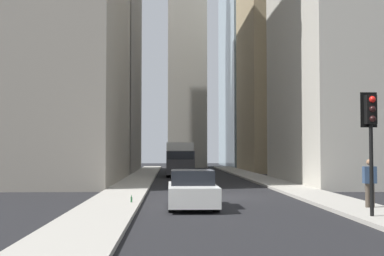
{
  "coord_description": "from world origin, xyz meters",
  "views": [
    {
      "loc": [
        -24.36,
        2.24,
        2.14
      ],
      "look_at": [
        15.41,
        0.57,
        3.87
      ],
      "focal_mm": 49.28,
      "sensor_mm": 36.0,
      "label": 1
    }
  ],
  "objects_px": {
    "sedan_white": "(192,190)",
    "pedestrian": "(370,181)",
    "delivery_truck": "(180,159)",
    "traffic_light_foreground": "(371,125)",
    "discarded_bottle": "(131,200)"
  },
  "relations": [
    {
      "from": "sedan_white",
      "to": "traffic_light_foreground",
      "type": "distance_m",
      "value": 6.97
    },
    {
      "from": "pedestrian",
      "to": "discarded_bottle",
      "type": "bearing_deg",
      "value": 75.71
    },
    {
      "from": "traffic_light_foreground",
      "to": "discarded_bottle",
      "type": "relative_size",
      "value": 14.18
    },
    {
      "from": "sedan_white",
      "to": "pedestrian",
      "type": "relative_size",
      "value": 2.52
    },
    {
      "from": "pedestrian",
      "to": "delivery_truck",
      "type": "bearing_deg",
      "value": 13.43
    },
    {
      "from": "delivery_truck",
      "to": "discarded_bottle",
      "type": "xyz_separation_m",
      "value": [
        -23.98,
        2.33,
        -1.21
      ]
    },
    {
      "from": "discarded_bottle",
      "to": "pedestrian",
      "type": "bearing_deg",
      "value": -104.29
    },
    {
      "from": "delivery_truck",
      "to": "discarded_bottle",
      "type": "bearing_deg",
      "value": 174.44
    },
    {
      "from": "discarded_bottle",
      "to": "sedan_white",
      "type": "bearing_deg",
      "value": -109.47
    },
    {
      "from": "discarded_bottle",
      "to": "traffic_light_foreground",
      "type": "bearing_deg",
      "value": -121.12
    },
    {
      "from": "delivery_truck",
      "to": "traffic_light_foreground",
      "type": "distance_m",
      "value": 29.16
    },
    {
      "from": "delivery_truck",
      "to": "pedestrian",
      "type": "distance_m",
      "value": 26.9
    },
    {
      "from": "delivery_truck",
      "to": "pedestrian",
      "type": "relative_size",
      "value": 3.78
    },
    {
      "from": "traffic_light_foreground",
      "to": "pedestrian",
      "type": "bearing_deg",
      "value": -19.71
    },
    {
      "from": "sedan_white",
      "to": "delivery_truck",
      "type": "bearing_deg",
      "value": 0.0
    }
  ]
}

